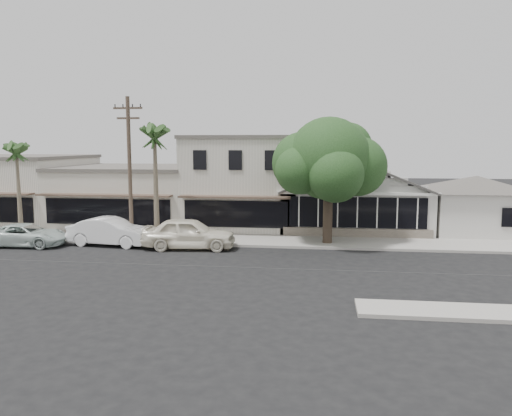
# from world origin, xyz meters

# --- Properties ---
(ground) EXTENTS (140.00, 140.00, 0.00)m
(ground) POSITION_xyz_m (0.00, 0.00, 0.00)
(ground) COLOR black
(ground) RESTS_ON ground
(sidewalk_north) EXTENTS (90.00, 3.50, 0.15)m
(sidewalk_north) POSITION_xyz_m (-8.00, 6.75, 0.07)
(sidewalk_north) COLOR #9E9991
(sidewalk_north) RESTS_ON ground
(corner_shop) EXTENTS (10.40, 8.60, 5.10)m
(corner_shop) POSITION_xyz_m (5.00, 12.47, 2.62)
(corner_shop) COLOR silver
(corner_shop) RESTS_ON ground
(side_cottage) EXTENTS (6.00, 6.00, 3.00)m
(side_cottage) POSITION_xyz_m (13.20, 11.50, 1.50)
(side_cottage) COLOR silver
(side_cottage) RESTS_ON ground
(row_building_near) EXTENTS (8.00, 10.00, 6.50)m
(row_building_near) POSITION_xyz_m (-3.00, 13.50, 3.25)
(row_building_near) COLOR silver
(row_building_near) RESTS_ON ground
(row_building_midnear) EXTENTS (10.00, 10.00, 4.20)m
(row_building_midnear) POSITION_xyz_m (-12.00, 13.50, 2.10)
(row_building_midnear) COLOR beige
(row_building_midnear) RESTS_ON ground
(row_building_midfar) EXTENTS (11.00, 10.00, 5.00)m
(row_building_midfar) POSITION_xyz_m (-22.50, 13.50, 2.50)
(row_building_midfar) COLOR silver
(row_building_midfar) RESTS_ON ground
(utility_pole) EXTENTS (1.80, 0.24, 9.00)m
(utility_pole) POSITION_xyz_m (-9.00, 5.20, 4.79)
(utility_pole) COLOR brown
(utility_pole) RESTS_ON ground
(car_0) EXTENTS (5.60, 2.64, 1.85)m
(car_0) POSITION_xyz_m (-5.04, 4.09, 0.93)
(car_0) COLOR white
(car_0) RESTS_ON ground
(car_1) EXTENTS (5.32, 2.36, 1.70)m
(car_1) POSITION_xyz_m (-10.04, 4.45, 0.85)
(car_1) COLOR white
(car_1) RESTS_ON ground
(car_2) EXTENTS (4.97, 2.43, 1.36)m
(car_2) POSITION_xyz_m (-15.04, 3.57, 0.68)
(car_2) COLOR silver
(car_2) RESTS_ON ground
(shade_tree) EXTENTS (7.01, 6.34, 7.78)m
(shade_tree) POSITION_xyz_m (3.01, 6.50, 5.12)
(shade_tree) COLOR #463A2A
(shade_tree) RESTS_ON ground
(palm_east) EXTENTS (3.12, 3.12, 7.76)m
(palm_east) POSITION_xyz_m (-7.61, 5.90, 6.62)
(palm_east) COLOR #726651
(palm_east) RESTS_ON ground
(palm_mid) EXTENTS (2.26, 2.26, 6.63)m
(palm_mid) POSITION_xyz_m (-17.00, 6.14, 5.65)
(palm_mid) COLOR #726651
(palm_mid) RESTS_ON ground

